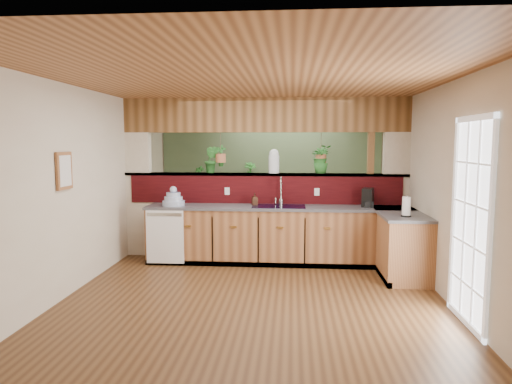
# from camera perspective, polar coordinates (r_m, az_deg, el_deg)

# --- Properties ---
(ground) EXTENTS (4.60, 7.00, 0.01)m
(ground) POSITION_cam_1_polar(r_m,az_deg,el_deg) (6.36, 0.27, -11.06)
(ground) COLOR #4C2F17
(ground) RESTS_ON ground
(ceiling) EXTENTS (4.60, 7.00, 0.01)m
(ceiling) POSITION_cam_1_polar(r_m,az_deg,el_deg) (6.11, 0.28, 12.90)
(ceiling) COLOR brown
(ceiling) RESTS_ON ground
(wall_back) EXTENTS (4.60, 0.02, 2.60)m
(wall_back) POSITION_cam_1_polar(r_m,az_deg,el_deg) (9.58, 1.84, 2.70)
(wall_back) COLOR beige
(wall_back) RESTS_ON ground
(wall_front) EXTENTS (4.60, 0.02, 2.60)m
(wall_front) POSITION_cam_1_polar(r_m,az_deg,el_deg) (2.66, -5.40, -6.60)
(wall_front) COLOR beige
(wall_front) RESTS_ON ground
(wall_left) EXTENTS (0.02, 7.00, 2.60)m
(wall_left) POSITION_cam_1_polar(r_m,az_deg,el_deg) (6.68, -19.82, 0.79)
(wall_left) COLOR beige
(wall_left) RESTS_ON ground
(wall_right) EXTENTS (0.02, 7.00, 2.60)m
(wall_right) POSITION_cam_1_polar(r_m,az_deg,el_deg) (6.36, 21.42, 0.48)
(wall_right) COLOR beige
(wall_right) RESTS_ON ground
(pass_through_partition) EXTENTS (4.60, 0.21, 2.60)m
(pass_through_partition) POSITION_cam_1_polar(r_m,az_deg,el_deg) (7.45, 1.27, 0.84)
(pass_through_partition) COLOR beige
(pass_through_partition) RESTS_ON ground
(pass_through_ledge) EXTENTS (4.60, 0.21, 0.04)m
(pass_through_ledge) POSITION_cam_1_polar(r_m,az_deg,el_deg) (7.44, 1.05, 2.22)
(pass_through_ledge) COLOR brown
(pass_through_ledge) RESTS_ON ground
(header_beam) EXTENTS (4.60, 0.15, 0.55)m
(header_beam) POSITION_cam_1_polar(r_m,az_deg,el_deg) (7.43, 1.07, 9.59)
(header_beam) COLOR brown
(header_beam) RESTS_ON ground
(sage_backwall) EXTENTS (4.55, 0.02, 2.55)m
(sage_backwall) POSITION_cam_1_polar(r_m,az_deg,el_deg) (9.56, 1.83, 2.69)
(sage_backwall) COLOR #4F6545
(sage_backwall) RESTS_ON ground
(countertop) EXTENTS (4.14, 1.52, 0.90)m
(countertop) POSITION_cam_1_polar(r_m,az_deg,el_deg) (7.08, 7.60, -5.57)
(countertop) COLOR brown
(countertop) RESTS_ON ground
(dishwasher) EXTENTS (0.58, 0.03, 0.82)m
(dishwasher) POSITION_cam_1_polar(r_m,az_deg,el_deg) (7.14, -11.31, -5.48)
(dishwasher) COLOR white
(dishwasher) RESTS_ON ground
(navy_sink) EXTENTS (0.82, 0.50, 0.18)m
(navy_sink) POSITION_cam_1_polar(r_m,az_deg,el_deg) (7.11, 2.87, -2.42)
(navy_sink) COLOR black
(navy_sink) RESTS_ON countertop
(french_door) EXTENTS (0.06, 1.02, 2.16)m
(french_door) POSITION_cam_1_polar(r_m,az_deg,el_deg) (5.16, 25.16, -3.73)
(french_door) COLOR white
(french_door) RESTS_ON ground
(framed_print) EXTENTS (0.04, 0.35, 0.45)m
(framed_print) POSITION_cam_1_polar(r_m,az_deg,el_deg) (5.93, -22.84, 2.46)
(framed_print) COLOR brown
(framed_print) RESTS_ON wall_left
(faucet) EXTENTS (0.20, 0.20, 0.45)m
(faucet) POSITION_cam_1_polar(r_m,az_deg,el_deg) (7.23, 3.11, 0.30)
(faucet) COLOR #B7B7B2
(faucet) RESTS_ON countertop
(dish_stack) EXTENTS (0.35, 0.35, 0.31)m
(dish_stack) POSITION_cam_1_polar(r_m,az_deg,el_deg) (7.27, -10.28, -0.94)
(dish_stack) COLOR #9BAAC9
(dish_stack) RESTS_ON countertop
(soap_dispenser) EXTENTS (0.11, 0.11, 0.19)m
(soap_dispenser) POSITION_cam_1_polar(r_m,az_deg,el_deg) (7.22, -0.17, -0.89)
(soap_dispenser) COLOR #382014
(soap_dispenser) RESTS_ON countertop
(coffee_maker) EXTENTS (0.15, 0.26, 0.29)m
(coffee_maker) POSITION_cam_1_polar(r_m,az_deg,el_deg) (7.22, 13.81, -0.77)
(coffee_maker) COLOR black
(coffee_maker) RESTS_ON countertop
(paper_towel) EXTENTS (0.13, 0.13, 0.29)m
(paper_towel) POSITION_cam_1_polar(r_m,az_deg,el_deg) (6.42, 18.27, -1.79)
(paper_towel) COLOR black
(paper_towel) RESTS_ON countertop
(glass_jar) EXTENTS (0.18, 0.18, 0.39)m
(glass_jar) POSITION_cam_1_polar(r_m,az_deg,el_deg) (7.42, 2.26, 3.87)
(glass_jar) COLOR silver
(glass_jar) RESTS_ON pass_through_ledge
(ledge_plant_left) EXTENTS (0.29, 0.26, 0.43)m
(ledge_plant_left) POSITION_cam_1_polar(r_m,az_deg,el_deg) (7.53, -5.57, 4.05)
(ledge_plant_left) COLOR #235F22
(ledge_plant_left) RESTS_ON pass_through_ledge
(ledge_plant_right) EXTENTS (0.29, 0.29, 0.42)m
(ledge_plant_right) POSITION_cam_1_polar(r_m,az_deg,el_deg) (7.42, 8.09, 3.94)
(ledge_plant_right) COLOR #235F22
(ledge_plant_right) RESTS_ON pass_through_ledge
(hanging_plant_a) EXTENTS (0.20, 0.16, 0.49)m
(hanging_plant_a) POSITION_cam_1_polar(r_m,az_deg,el_deg) (7.50, -4.45, 5.38)
(hanging_plant_a) COLOR brown
(hanging_plant_a) RESTS_ON header_beam
(hanging_plant_b) EXTENTS (0.39, 0.36, 0.50)m
(hanging_plant_b) POSITION_cam_1_polar(r_m,az_deg,el_deg) (7.42, 8.13, 5.63)
(hanging_plant_b) COLOR brown
(hanging_plant_b) RESTS_ON header_beam
(shelving_console) EXTENTS (1.60, 0.99, 1.04)m
(shelving_console) POSITION_cam_1_polar(r_m,az_deg,el_deg) (9.49, -3.16, -2.20)
(shelving_console) COLOR black
(shelving_console) RESTS_ON ground
(shelf_plant_a) EXTENTS (0.24, 0.20, 0.38)m
(shelf_plant_a) POSITION_cam_1_polar(r_m,az_deg,el_deg) (9.52, -7.04, 2.10)
(shelf_plant_a) COLOR #235F22
(shelf_plant_a) RESTS_ON shelving_console
(shelf_plant_b) EXTENTS (0.33, 0.33, 0.46)m
(shelf_plant_b) POSITION_cam_1_polar(r_m,az_deg,el_deg) (9.37, -0.77, 2.32)
(shelf_plant_b) COLOR #235F22
(shelf_plant_b) RESTS_ON shelving_console
(floor_plant) EXTENTS (0.69, 0.61, 0.71)m
(floor_plant) POSITION_cam_1_polar(r_m,az_deg,el_deg) (8.55, 6.11, -4.14)
(floor_plant) COLOR #235F22
(floor_plant) RESTS_ON ground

